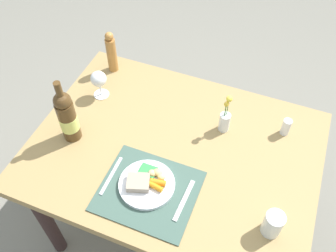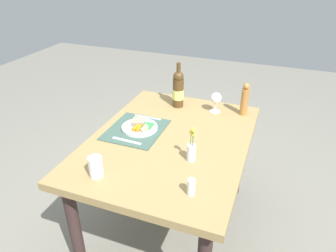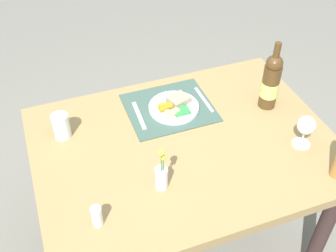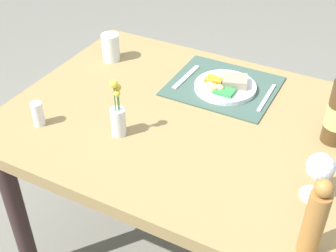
{
  "view_description": "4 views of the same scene",
  "coord_description": "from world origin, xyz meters",
  "px_view_note": "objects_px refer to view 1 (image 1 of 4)",
  "views": [
    {
      "loc": [
        0.33,
        -0.89,
        2.05
      ],
      "look_at": [
        -0.04,
        0.03,
        0.84
      ],
      "focal_mm": 39.45,
      "sensor_mm": 36.0,
      "label": 1
    },
    {
      "loc": [
        1.51,
        0.56,
        1.73
      ],
      "look_at": [
        -0.01,
        -0.01,
        0.82
      ],
      "focal_mm": 33.31,
      "sensor_mm": 36.0,
      "label": 2
    },
    {
      "loc": [
        0.5,
        1.15,
        1.96
      ],
      "look_at": [
        0.06,
        -0.05,
        0.81
      ],
      "focal_mm": 44.7,
      "sensor_mm": 36.0,
      "label": 3
    },
    {
      "loc": [
        -0.51,
        1.14,
        1.63
      ],
      "look_at": [
        0.04,
        0.1,
        0.76
      ],
      "focal_mm": 48.5,
      "sensor_mm": 36.0,
      "label": 4
    }
  ],
  "objects_px": {
    "flower_vase": "(225,119)",
    "water_tumbler": "(272,225)",
    "dinner_plate": "(147,183)",
    "fork": "(111,175)",
    "knife": "(184,200)",
    "salt_shaker": "(286,127)",
    "dining_table": "(174,160)",
    "wine_glass": "(99,80)",
    "pepper_mill": "(111,52)",
    "wine_bottle": "(67,117)"
  },
  "relations": [
    {
      "from": "flower_vase",
      "to": "water_tumbler",
      "type": "height_order",
      "value": "flower_vase"
    },
    {
      "from": "dinner_plate",
      "to": "flower_vase",
      "type": "bearing_deg",
      "value": 63.09
    },
    {
      "from": "fork",
      "to": "knife",
      "type": "height_order",
      "value": "same"
    },
    {
      "from": "dinner_plate",
      "to": "salt_shaker",
      "type": "distance_m",
      "value": 0.67
    },
    {
      "from": "dining_table",
      "to": "wine_glass",
      "type": "height_order",
      "value": "wine_glass"
    },
    {
      "from": "flower_vase",
      "to": "salt_shaker",
      "type": "relative_size",
      "value": 2.46
    },
    {
      "from": "water_tumbler",
      "to": "pepper_mill",
      "type": "relative_size",
      "value": 0.48
    },
    {
      "from": "dining_table",
      "to": "flower_vase",
      "type": "relative_size",
      "value": 6.07
    },
    {
      "from": "knife",
      "to": "dining_table",
      "type": "bearing_deg",
      "value": 122.33
    },
    {
      "from": "fork",
      "to": "salt_shaker",
      "type": "distance_m",
      "value": 0.79
    },
    {
      "from": "wine_bottle",
      "to": "dining_table",
      "type": "bearing_deg",
      "value": 13.01
    },
    {
      "from": "knife",
      "to": "fork",
      "type": "bearing_deg",
      "value": -176.71
    },
    {
      "from": "dinner_plate",
      "to": "pepper_mill",
      "type": "relative_size",
      "value": 0.99
    },
    {
      "from": "fork",
      "to": "wine_glass",
      "type": "relative_size",
      "value": 1.31
    },
    {
      "from": "wine_glass",
      "to": "flower_vase",
      "type": "relative_size",
      "value": 0.71
    },
    {
      "from": "dinner_plate",
      "to": "fork",
      "type": "height_order",
      "value": "dinner_plate"
    },
    {
      "from": "water_tumbler",
      "to": "salt_shaker",
      "type": "bearing_deg",
      "value": 94.34
    },
    {
      "from": "dinner_plate",
      "to": "salt_shaker",
      "type": "relative_size",
      "value": 2.73
    },
    {
      "from": "flower_vase",
      "to": "pepper_mill",
      "type": "height_order",
      "value": "pepper_mill"
    },
    {
      "from": "fork",
      "to": "flower_vase",
      "type": "distance_m",
      "value": 0.55
    },
    {
      "from": "water_tumbler",
      "to": "pepper_mill",
      "type": "xyz_separation_m",
      "value": [
        -0.95,
        0.58,
        0.06
      ]
    },
    {
      "from": "water_tumbler",
      "to": "wine_glass",
      "type": "bearing_deg",
      "value": 156.84
    },
    {
      "from": "dining_table",
      "to": "wine_bottle",
      "type": "distance_m",
      "value": 0.51
    },
    {
      "from": "salt_shaker",
      "to": "pepper_mill",
      "type": "xyz_separation_m",
      "value": [
        -0.91,
        0.1,
        0.07
      ]
    },
    {
      "from": "flower_vase",
      "to": "water_tumbler",
      "type": "relative_size",
      "value": 1.85
    },
    {
      "from": "flower_vase",
      "to": "pepper_mill",
      "type": "relative_size",
      "value": 0.89
    },
    {
      "from": "salt_shaker",
      "to": "wine_glass",
      "type": "bearing_deg",
      "value": -174.01
    },
    {
      "from": "flower_vase",
      "to": "wine_bottle",
      "type": "bearing_deg",
      "value": -154.85
    },
    {
      "from": "dining_table",
      "to": "water_tumbler",
      "type": "relative_size",
      "value": 11.23
    },
    {
      "from": "fork",
      "to": "water_tumbler",
      "type": "relative_size",
      "value": 1.71
    },
    {
      "from": "dining_table",
      "to": "wine_bottle",
      "type": "height_order",
      "value": "wine_bottle"
    },
    {
      "from": "wine_glass",
      "to": "water_tumbler",
      "type": "relative_size",
      "value": 1.31
    },
    {
      "from": "dining_table",
      "to": "pepper_mill",
      "type": "distance_m",
      "value": 0.64
    },
    {
      "from": "dining_table",
      "to": "dinner_plate",
      "type": "bearing_deg",
      "value": -99.02
    },
    {
      "from": "dinner_plate",
      "to": "flower_vase",
      "type": "height_order",
      "value": "flower_vase"
    },
    {
      "from": "fork",
      "to": "knife",
      "type": "bearing_deg",
      "value": 0.08
    },
    {
      "from": "flower_vase",
      "to": "salt_shaker",
      "type": "height_order",
      "value": "flower_vase"
    },
    {
      "from": "flower_vase",
      "to": "knife",
      "type": "bearing_deg",
      "value": -95.49
    },
    {
      "from": "knife",
      "to": "water_tumbler",
      "type": "relative_size",
      "value": 1.73
    },
    {
      "from": "salt_shaker",
      "to": "dinner_plate",
      "type": "bearing_deg",
      "value": -134.09
    },
    {
      "from": "dinner_plate",
      "to": "wine_bottle",
      "type": "relative_size",
      "value": 0.69
    },
    {
      "from": "flower_vase",
      "to": "dinner_plate",
      "type": "bearing_deg",
      "value": -116.91
    },
    {
      "from": "fork",
      "to": "pepper_mill",
      "type": "height_order",
      "value": "pepper_mill"
    },
    {
      "from": "dinner_plate",
      "to": "wine_glass",
      "type": "bearing_deg",
      "value": 137.05
    },
    {
      "from": "flower_vase",
      "to": "water_tumbler",
      "type": "xyz_separation_m",
      "value": [
        0.3,
        -0.41,
        -0.02
      ]
    },
    {
      "from": "wine_glass",
      "to": "flower_vase",
      "type": "xyz_separation_m",
      "value": [
        0.62,
        0.01,
        -0.03
      ]
    },
    {
      "from": "flower_vase",
      "to": "water_tumbler",
      "type": "bearing_deg",
      "value": -53.69
    },
    {
      "from": "wine_bottle",
      "to": "flower_vase",
      "type": "relative_size",
      "value": 1.6
    },
    {
      "from": "knife",
      "to": "wine_bottle",
      "type": "height_order",
      "value": "wine_bottle"
    },
    {
      "from": "wine_bottle",
      "to": "water_tumbler",
      "type": "height_order",
      "value": "wine_bottle"
    }
  ]
}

